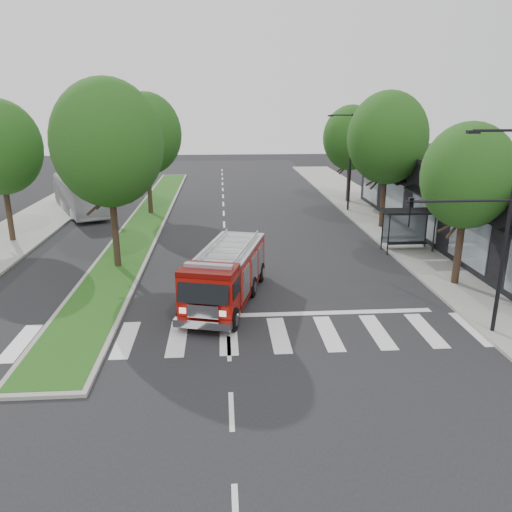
{
  "coord_description": "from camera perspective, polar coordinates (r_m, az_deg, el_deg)",
  "views": [
    {
      "loc": [
        -0.17,
        -20.91,
        8.82
      ],
      "look_at": [
        1.43,
        1.88,
        1.8
      ],
      "focal_mm": 35.0,
      "sensor_mm": 36.0,
      "label": 1
    }
  ],
  "objects": [
    {
      "name": "ground",
      "position": [
        22.69,
        -3.29,
        -5.82
      ],
      "size": [
        140.0,
        140.0,
        0.0
      ],
      "primitive_type": "plane",
      "color": "black",
      "rests_on": "ground"
    },
    {
      "name": "sidewalk_right",
      "position": [
        34.53,
        17.66,
        1.59
      ],
      "size": [
        5.0,
        80.0,
        0.15
      ],
      "primitive_type": "cube",
      "color": "gray",
      "rests_on": "ground"
    },
    {
      "name": "median",
      "position": [
        40.3,
        -12.28,
        4.16
      ],
      "size": [
        3.0,
        50.0,
        0.15
      ],
      "color": "gray",
      "rests_on": "ground"
    },
    {
      "name": "storefront_row",
      "position": [
        35.92,
        24.73,
        5.38
      ],
      "size": [
        8.0,
        30.0,
        5.0
      ],
      "primitive_type": "cube",
      "color": "black",
      "rests_on": "ground"
    },
    {
      "name": "bus_shelter",
      "position": [
        31.93,
        16.99,
        4.07
      ],
      "size": [
        3.2,
        1.6,
        2.61
      ],
      "color": "black",
      "rests_on": "ground"
    },
    {
      "name": "tree_right_near",
      "position": [
        25.92,
        23.04,
        8.4
      ],
      "size": [
        4.4,
        4.4,
        8.05
      ],
      "color": "black",
      "rests_on": "ground"
    },
    {
      "name": "tree_right_mid",
      "position": [
        36.88,
        14.82,
        12.91
      ],
      "size": [
        5.6,
        5.6,
        9.72
      ],
      "color": "black",
      "rests_on": "ground"
    },
    {
      "name": "tree_right_far",
      "position": [
        46.49,
        10.81,
        13.11
      ],
      "size": [
        5.0,
        5.0,
        8.73
      ],
      "color": "black",
      "rests_on": "ground"
    },
    {
      "name": "tree_median_near",
      "position": [
        27.6,
        -16.59,
        12.22
      ],
      "size": [
        5.8,
        5.8,
        10.16
      ],
      "color": "black",
      "rests_on": "ground"
    },
    {
      "name": "tree_median_far",
      "position": [
        41.39,
        -12.46,
        13.46
      ],
      "size": [
        5.6,
        5.6,
        9.72
      ],
      "color": "black",
      "rests_on": "ground"
    },
    {
      "name": "streetlight_right_near",
      "position": [
        20.4,
        24.8,
        3.74
      ],
      "size": [
        4.08,
        0.22,
        8.0
      ],
      "color": "black",
      "rests_on": "ground"
    },
    {
      "name": "streetlight_right_far",
      "position": [
        42.46,
        10.53,
        10.93
      ],
      "size": [
        2.11,
        0.2,
        8.0
      ],
      "color": "black",
      "rests_on": "ground"
    },
    {
      "name": "fire_engine",
      "position": [
        22.87,
        -3.44,
        -2.17
      ],
      "size": [
        4.24,
        8.1,
        2.69
      ],
      "rotation": [
        0.0,
        0.0,
        -0.26
      ],
      "color": "#610905",
      "rests_on": "ground"
    },
    {
      "name": "city_bus",
      "position": [
        44.47,
        -19.53,
        6.65
      ],
      "size": [
        6.89,
        10.93,
        3.03
      ],
      "primitive_type": "imported",
      "rotation": [
        0.0,
        0.0,
        0.43
      ],
      "color": "#B0AFB4",
      "rests_on": "ground"
    }
  ]
}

